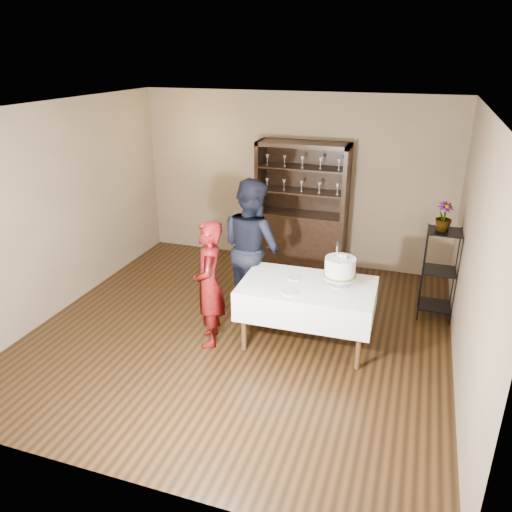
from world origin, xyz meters
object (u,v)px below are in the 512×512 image
(cake_table, at_px, (307,299))
(woman, at_px, (209,284))
(china_hutch, at_px, (301,227))
(potted_plant, at_px, (444,217))
(plant_etagere, at_px, (440,271))
(cake, at_px, (340,268))
(man, at_px, (252,247))

(cake_table, bearing_deg, woman, -162.72)
(china_hutch, height_order, potted_plant, china_hutch)
(potted_plant, bearing_deg, woman, -148.64)
(china_hutch, distance_m, cake_table, 2.32)
(china_hutch, distance_m, woman, 2.61)
(plant_etagere, height_order, cake, cake)
(plant_etagere, distance_m, woman, 2.97)
(man, bearing_deg, cake_table, 178.76)
(china_hutch, xyz_separation_m, cake_table, (0.62, -2.23, -0.08))
(potted_plant, bearing_deg, china_hutch, 152.80)
(plant_etagere, bearing_deg, woman, -149.20)
(man, bearing_deg, china_hutch, -66.56)
(cake_table, bearing_deg, plant_etagere, 38.97)
(woman, bearing_deg, cake, 86.19)
(cake_table, xyz_separation_m, cake, (0.34, 0.09, 0.40))
(cake, bearing_deg, man, 157.94)
(china_hutch, height_order, plant_etagere, china_hutch)
(cake_table, relative_size, woman, 1.02)
(cake_table, xyz_separation_m, woman, (-1.09, -0.34, 0.17))
(china_hutch, relative_size, woman, 1.32)
(china_hutch, relative_size, man, 1.10)
(plant_etagere, distance_m, cake, 1.59)
(cake_table, height_order, potted_plant, potted_plant)
(plant_etagere, height_order, cake_table, plant_etagere)
(china_hutch, distance_m, cake, 2.37)
(woman, xyz_separation_m, man, (0.21, 0.92, 0.15))
(plant_etagere, relative_size, potted_plant, 3.31)
(china_hutch, height_order, woman, china_hutch)
(cake_table, bearing_deg, china_hutch, 105.57)
(china_hutch, relative_size, plant_etagere, 1.67)
(china_hutch, height_order, cake, china_hutch)
(cake_table, distance_m, potted_plant, 2.00)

